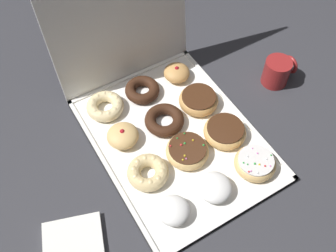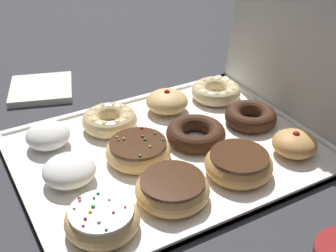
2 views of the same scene
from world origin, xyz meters
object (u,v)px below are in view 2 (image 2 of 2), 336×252
object	(u,v)px
jelly_filled_donut_11	(295,144)
chocolate_cake_ring_donut_10	(250,116)
sprinkle_donut_2	(102,219)
chocolate_frosted_donut_8	(239,164)
jelly_filled_donut_6	(167,101)
chocolate_frosted_donut_5	(172,189)
donut_box	(168,151)
cruller_donut_9	(216,91)
powdered_filled_donut_0	(48,135)
powdered_filled_donut_1	(69,171)
sprinkle_donut_4	(138,150)
cruller_donut_3	(110,119)
chocolate_cake_ring_donut_7	(195,133)
napkin_stack	(41,89)

from	to	relation	value
jelly_filled_donut_11	chocolate_cake_ring_donut_10	bearing A→B (deg)	-178.82
sprinkle_donut_2	chocolate_frosted_donut_8	world-z (taller)	sprinkle_donut_2
sprinkle_donut_2	jelly_filled_donut_6	size ratio (longest dim) A/B	1.25
chocolate_frosted_donut_5	chocolate_frosted_donut_8	world-z (taller)	same
donut_box	chocolate_frosted_donut_5	world-z (taller)	chocolate_frosted_donut_5
chocolate_frosted_donut_5	chocolate_frosted_donut_8	size ratio (longest dim) A/B	1.02
cruller_donut_9	chocolate_cake_ring_donut_10	size ratio (longest dim) A/B	1.05
powdered_filled_donut_0	chocolate_frosted_donut_5	distance (m)	0.28
powdered_filled_donut_1	sprinkle_donut_2	world-z (taller)	powdered_filled_donut_1
jelly_filled_donut_6	jelly_filled_donut_11	size ratio (longest dim) A/B	1.09
donut_box	chocolate_frosted_donut_8	bearing A→B (deg)	29.30
sprinkle_donut_2	chocolate_cake_ring_donut_10	size ratio (longest dim) A/B	1.06
chocolate_frosted_donut_5	chocolate_frosted_donut_8	xyz separation A→B (m)	(-0.00, 0.13, 0.00)
sprinkle_donut_2	chocolate_frosted_donut_5	world-z (taller)	sprinkle_donut_2
powdered_filled_donut_1	sprinkle_donut_4	bearing A→B (deg)	91.23
jelly_filled_donut_6	chocolate_frosted_donut_8	distance (m)	0.26
donut_box	sprinkle_donut_4	xyz separation A→B (m)	(-0.00, -0.06, 0.02)
donut_box	jelly_filled_donut_6	bearing A→B (deg)	151.73
chocolate_frosted_donut_8	cruller_donut_3	bearing A→B (deg)	-151.49
sprinkle_donut_2	jelly_filled_donut_11	size ratio (longest dim) A/B	1.36
powdered_filled_donut_1	cruller_donut_9	xyz separation A→B (m)	(-0.13, 0.39, -0.00)
powdered_filled_donut_0	donut_box	bearing A→B (deg)	57.28
donut_box	chocolate_cake_ring_donut_7	bearing A→B (deg)	93.01
sprinkle_donut_2	chocolate_cake_ring_donut_7	xyz separation A→B (m)	(-0.14, 0.25, -0.00)
jelly_filled_donut_11	donut_box	bearing A→B (deg)	-122.54
powdered_filled_donut_0	chocolate_frosted_donut_5	world-z (taller)	powdered_filled_donut_0
chocolate_cake_ring_donut_7	sprinkle_donut_2	bearing A→B (deg)	-61.04
napkin_stack	powdered_filled_donut_1	bearing A→B (deg)	-8.37
jelly_filled_donut_6	chocolate_frosted_donut_8	size ratio (longest dim) A/B	0.76
chocolate_frosted_donut_5	jelly_filled_donut_6	xyz separation A→B (m)	(-0.26, 0.13, 0.00)
sprinkle_donut_2	napkin_stack	xyz separation A→B (m)	(-0.51, 0.05, -0.02)
powdered_filled_donut_1	napkin_stack	bearing A→B (deg)	171.63
powdered_filled_donut_1	chocolate_cake_ring_donut_7	world-z (taller)	powdered_filled_donut_1
chocolate_frosted_donut_8	cruller_donut_9	xyz separation A→B (m)	(-0.25, 0.13, -0.00)
sprinkle_donut_4	chocolate_cake_ring_donut_7	xyz separation A→B (m)	(-0.00, 0.12, -0.00)
chocolate_cake_ring_donut_7	sprinkle_donut_4	bearing A→B (deg)	-89.01
cruller_donut_9	sprinkle_donut_4	bearing A→B (deg)	-64.13
powdered_filled_donut_0	chocolate_frosted_donut_5	xyz separation A→B (m)	(0.25, 0.13, -0.00)
donut_box	powdered_filled_donut_1	size ratio (longest dim) A/B	6.17
jelly_filled_donut_11	napkin_stack	distance (m)	0.60
chocolate_cake_ring_donut_7	cruller_donut_9	xyz separation A→B (m)	(-0.12, 0.13, 0.00)
donut_box	powdered_filled_donut_1	bearing A→B (deg)	-89.48
cruller_donut_3	chocolate_frosted_donut_8	size ratio (longest dim) A/B	0.94
chocolate_frosted_donut_5	napkin_stack	bearing A→B (deg)	-171.45
jelly_filled_donut_6	cruller_donut_9	world-z (taller)	jelly_filled_donut_6
chocolate_frosted_donut_5	jelly_filled_donut_11	xyz separation A→B (m)	(0.00, 0.26, 0.00)
chocolate_cake_ring_donut_7	jelly_filled_donut_11	bearing A→B (deg)	46.59
jelly_filled_donut_6	chocolate_cake_ring_donut_10	xyz separation A→B (m)	(0.13, 0.13, -0.01)
chocolate_frosted_donut_8	jelly_filled_donut_11	size ratio (longest dim) A/B	1.44
donut_box	jelly_filled_donut_11	bearing A→B (deg)	57.46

